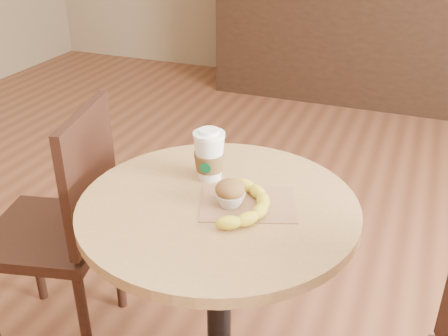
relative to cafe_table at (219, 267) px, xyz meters
name	(u,v)px	position (x,y,z in m)	size (l,w,h in m)	color
cafe_table	(219,267)	(0.00, 0.00, 0.00)	(0.72, 0.72, 0.75)	black
chair_left	(64,223)	(-0.59, 0.09, -0.05)	(0.47, 0.47, 0.89)	black
service_counter	(363,31)	(-0.06, 3.10, -0.02)	(2.30, 0.65, 1.04)	black
kraft_bag	(248,203)	(0.07, 0.02, 0.21)	(0.24, 0.18, 0.00)	#916746
coffee_cup	(209,157)	(-0.07, 0.11, 0.27)	(0.09, 0.09, 0.15)	silver
muffin	(230,193)	(0.03, 0.00, 0.25)	(0.08, 0.08, 0.07)	silver
banana	(247,205)	(0.08, -0.02, 0.23)	(0.14, 0.25, 0.03)	yellow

